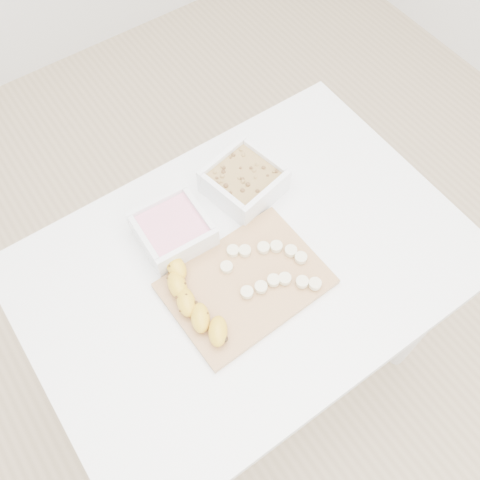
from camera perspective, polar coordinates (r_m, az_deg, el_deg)
ground at (r=1.91m, az=0.53°, el=-12.85°), size 3.50×3.50×0.00m
table at (r=1.30m, az=0.76°, el=-4.37°), size 1.00×0.70×0.75m
bowl_yogurt at (r=1.22m, az=-7.14°, el=1.06°), size 0.16×0.16×0.07m
bowl_granola at (r=1.29m, az=0.44°, el=6.31°), size 0.19×0.19×0.07m
cutting_board at (r=1.18m, az=0.61°, el=-4.68°), size 0.35×0.25×0.01m
banana at (r=1.14m, az=-4.88°, el=-6.59°), size 0.11×0.24×0.04m
banana_slices at (r=1.18m, az=3.28°, el=-2.90°), size 0.18×0.20×0.02m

